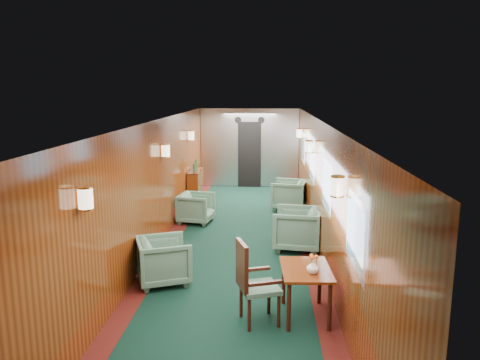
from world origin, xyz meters
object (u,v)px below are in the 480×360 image
Objects in this scene: side_chair at (252,279)px; armchair_right_near at (297,229)px; armchair_right_far at (289,195)px; dining_table at (306,276)px; armchair_left_near at (164,260)px; credenza at (195,186)px; armchair_left_far at (196,208)px.

side_chair is 1.27× the size of armchair_right_near.
armchair_right_far is (-0.02, 2.97, -0.02)m from armchair_right_near.
armchair_right_far is (0.73, 5.88, -0.22)m from side_chair.
armchair_left_near reaches higher than dining_table.
armchair_right_near is (2.14, 1.70, 0.04)m from armchair_left_near.
credenza is 1.87m from armchair_left_far.
dining_table is 0.81× the size of credenza.
armchair_right_far reaches higher than armchair_left_far.
armchair_right_far is at bearing -45.90° from armchair_left_near.
dining_table is 1.08× the size of armchair_right_near.
dining_table is at bearing -144.64° from armchair_left_far.
armchair_right_far is (0.03, 5.66, -0.19)m from dining_table.
armchair_left_far is at bearing -80.71° from credenza.
armchair_left_far is 0.90× the size of armchair_right_far.
credenza is 1.57× the size of armchair_left_far.
credenza is (-1.71, 6.41, -0.14)m from side_chair.
armchair_right_near is 2.97m from armchair_right_far.
credenza is at bearing 18.81° from armchair_left_far.
armchair_left_near is 1.07× the size of armchair_left_far.
side_chair reaches higher than armchair_right_near.
armchair_left_near is (0.31, -5.20, -0.09)m from credenza.
armchair_left_far is at bearing 88.64° from side_chair.
dining_table is 4.83m from armchair_left_far.
armchair_right_near is at bearing 86.08° from dining_table.
side_chair is at bearing -6.83° from armchair_right_near.
side_chair is 1.40× the size of armchair_left_near.
dining_table is 1.13× the size of armchair_right_far.
armchair_left_near is at bearing -12.76° from armchair_right_far.
side_chair reaches higher than armchair_right_far.
dining_table is 1.26× the size of armchair_left_far.
credenza is 5.21m from armchair_left_near.
side_chair is at bearing -153.32° from armchair_left_far.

